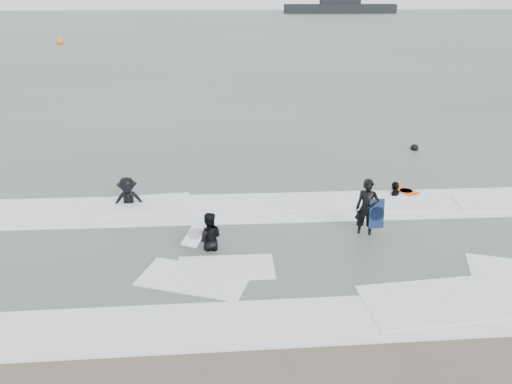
{
  "coord_description": "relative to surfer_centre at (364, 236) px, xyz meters",
  "views": [
    {
      "loc": [
        -0.94,
        -10.36,
        7.5
      ],
      "look_at": [
        0.0,
        5.0,
        1.1
      ],
      "focal_mm": 35.0,
      "sensor_mm": 36.0,
      "label": 1
    }
  ],
  "objects": [
    {
      "name": "surfer_wading",
      "position": [
        -4.98,
        -0.59,
        0.0
      ],
      "size": [
        0.88,
        0.69,
        1.78
      ],
      "primitive_type": "imported",
      "rotation": [
        0.0,
        0.0,
        3.16
      ],
      "color": "black",
      "rests_on": "ground"
    },
    {
      "name": "bodyboards",
      "position": [
        -0.87,
        0.88,
        0.5
      ],
      "size": [
        8.8,
        5.06,
        1.25
      ],
      "color": "#0D1D3F",
      "rests_on": "ground"
    },
    {
      "name": "vessel_horizon",
      "position": [
        28.49,
        134.47,
        1.58
      ],
      "size": [
        31.31,
        5.59,
        4.25
      ],
      "color": "black",
      "rests_on": "ground"
    },
    {
      "name": "surfer_breaker",
      "position": [
        -8.01,
        2.86,
        0.0
      ],
      "size": [
        1.32,
        0.82,
        1.96
      ],
      "primitive_type": "imported",
      "rotation": [
        0.0,
        0.0,
        0.08
      ],
      "color": "black",
      "rests_on": "ground"
    },
    {
      "name": "surfer_right_far",
      "position": [
        4.76,
        8.65,
        0.0
      ],
      "size": [
        0.77,
        0.54,
        1.49
      ],
      "primitive_type": "imported",
      "rotation": [
        0.0,
        0.0,
        -3.04
      ],
      "color": "black",
      "rests_on": "ground"
    },
    {
      "name": "buoy",
      "position": [
        -26.76,
        57.91,
        0.42
      ],
      "size": [
        1.0,
        1.0,
        1.65
      ],
      "color": "orange",
      "rests_on": "ground"
    },
    {
      "name": "surf_foam",
      "position": [
        -3.43,
        -0.04,
        0.04
      ],
      "size": [
        30.03,
        9.06,
        0.09
      ],
      "color": "white",
      "rests_on": "ground"
    },
    {
      "name": "surfer_right_near",
      "position": [
        2.03,
        3.19,
        0.0
      ],
      "size": [
        0.88,
        1.1,
        1.74
      ],
      "primitive_type": "imported",
      "rotation": [
        0.0,
        0.0,
        -2.09
      ],
      "color": "black",
      "rests_on": "ground"
    },
    {
      "name": "surfer_centre",
      "position": [
        0.0,
        0.0,
        0.0
      ],
      "size": [
        0.83,
        0.68,
        1.97
      ],
      "primitive_type": "imported",
      "rotation": [
        0.0,
        0.0,
        -0.33
      ],
      "color": "black",
      "rests_on": "ground"
    },
    {
      "name": "ground",
      "position": [
        -3.43,
        -3.74,
        0.0
      ],
      "size": [
        320.0,
        320.0,
        0.0
      ],
      "primitive_type": "plane",
      "color": "brown",
      "rests_on": "ground"
    },
    {
      "name": "sea",
      "position": [
        -3.43,
        76.26,
        0.06
      ],
      "size": [
        320.0,
        320.0,
        0.0
      ],
      "primitive_type": "plane",
      "color": "#47544C",
      "rests_on": "ground"
    }
  ]
}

